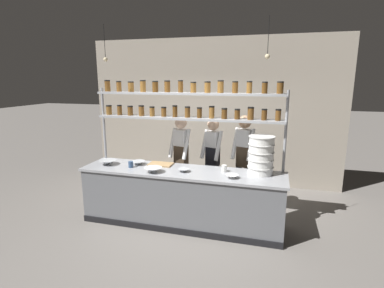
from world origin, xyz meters
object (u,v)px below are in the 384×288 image
at_px(spice_shelf_unit, 187,107).
at_px(serving_cup_by_board, 224,168).
at_px(prep_bowl_far_left, 108,162).
at_px(prep_bowl_center_back, 184,170).
at_px(prep_bowl_center_front, 153,170).
at_px(chef_left, 181,156).
at_px(cutting_board, 161,164).
at_px(prep_bowl_near_left, 138,163).
at_px(container_stack, 261,155).
at_px(chef_right, 243,157).
at_px(prep_bowl_near_right, 232,176).
at_px(chef_center, 213,157).
at_px(serving_cup_front, 131,164).

bearing_deg(spice_shelf_unit, serving_cup_by_board, -18.00).
bearing_deg(prep_bowl_far_left, prep_bowl_center_back, -1.50).
bearing_deg(prep_bowl_center_front, chef_left, 78.84).
xyz_separation_m(cutting_board, serving_cup_by_board, (1.11, -0.09, 0.04)).
bearing_deg(prep_bowl_near_left, container_stack, 1.34).
height_order(chef_right, prep_bowl_near_right, chef_right).
distance_m(chef_left, prep_bowl_center_back, 0.79).
xyz_separation_m(container_stack, serving_cup_by_board, (-0.55, -0.05, -0.24)).
relative_size(prep_bowl_near_right, serving_cup_by_board, 1.76).
bearing_deg(chef_center, spice_shelf_unit, -107.89).
relative_size(prep_bowl_near_left, serving_cup_by_board, 2.12).
xyz_separation_m(chef_center, prep_bowl_center_front, (-0.73, -1.04, 0.00)).
height_order(chef_left, prep_bowl_center_back, chef_left).
bearing_deg(prep_bowl_far_left, serving_cup_front, -5.56).
height_order(chef_left, chef_center, chef_left).
relative_size(chef_right, cutting_board, 4.35).
relative_size(chef_center, chef_right, 0.95).
bearing_deg(prep_bowl_near_left, prep_bowl_far_left, -164.16).
bearing_deg(spice_shelf_unit, chef_right, 25.92).
height_order(prep_bowl_far_left, serving_cup_front, serving_cup_front).
height_order(spice_shelf_unit, prep_bowl_far_left, spice_shelf_unit).
bearing_deg(serving_cup_front, spice_shelf_unit, 25.55).
height_order(spice_shelf_unit, prep_bowl_near_right, spice_shelf_unit).
relative_size(chef_left, prep_bowl_near_left, 7.31).
height_order(prep_bowl_center_front, serving_cup_front, serving_cup_front).
bearing_deg(container_stack, serving_cup_by_board, -174.95).
distance_m(prep_bowl_near_left, serving_cup_front, 0.19).
height_order(spice_shelf_unit, serving_cup_by_board, spice_shelf_unit).
height_order(spice_shelf_unit, serving_cup_front, spice_shelf_unit).
distance_m(spice_shelf_unit, prep_bowl_center_front, 1.16).
relative_size(prep_bowl_center_front, prep_bowl_far_left, 0.97).
bearing_deg(spice_shelf_unit, chef_left, 122.22).
bearing_deg(serving_cup_by_board, prep_bowl_center_back, -164.01).
distance_m(chef_left, container_stack, 1.55).
height_order(chef_center, serving_cup_front, chef_center).
distance_m(chef_center, prep_bowl_center_front, 1.27).
height_order(prep_bowl_center_back, prep_bowl_far_left, prep_bowl_far_left).
bearing_deg(prep_bowl_near_left, spice_shelf_unit, 15.31).
bearing_deg(serving_cup_by_board, prep_bowl_near_right, -58.90).
bearing_deg(prep_bowl_far_left, serving_cup_by_board, 4.07).
relative_size(cutting_board, prep_bowl_far_left, 1.36).
bearing_deg(prep_bowl_center_back, prep_bowl_near_right, -7.07).
bearing_deg(chef_left, spice_shelf_unit, -44.98).
relative_size(spice_shelf_unit, chef_center, 1.91).
xyz_separation_m(chef_right, serving_cup_by_board, (-0.23, -0.66, -0.04)).
bearing_deg(serving_cup_by_board, chef_center, 115.20).
bearing_deg(cutting_board, prep_bowl_near_left, -167.00).
bearing_deg(prep_bowl_center_front, prep_bowl_center_back, 18.44).
distance_m(container_stack, cutting_board, 1.68).
relative_size(chef_left, chef_center, 1.02).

